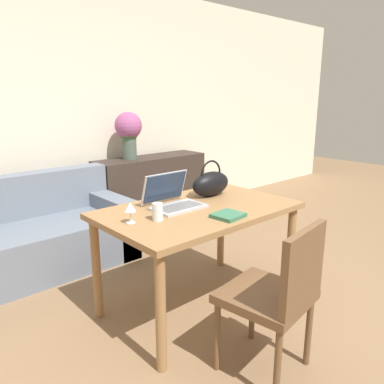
{
  "coord_description": "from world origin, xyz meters",
  "views": [
    {
      "loc": [
        -1.68,
        -1.2,
        1.51
      ],
      "look_at": [
        -0.05,
        0.61,
        0.88
      ],
      "focal_mm": 35.0,
      "sensor_mm": 36.0,
      "label": 1
    }
  ],
  "objects_px": {
    "chair": "(278,291)",
    "flower_vase": "(129,130)",
    "wine_glass": "(130,208)",
    "couch": "(23,241)",
    "drinking_glass": "(158,212)",
    "laptop": "(172,198)",
    "handbag": "(211,183)"
  },
  "relations": [
    {
      "from": "handbag",
      "to": "flower_vase",
      "type": "bearing_deg",
      "value": 79.15
    },
    {
      "from": "handbag",
      "to": "chair",
      "type": "bearing_deg",
      "value": -114.56
    },
    {
      "from": "handbag",
      "to": "wine_glass",
      "type": "bearing_deg",
      "value": -170.67
    },
    {
      "from": "chair",
      "to": "drinking_glass",
      "type": "bearing_deg",
      "value": 98.44
    },
    {
      "from": "drinking_glass",
      "to": "wine_glass",
      "type": "distance_m",
      "value": 0.17
    },
    {
      "from": "wine_glass",
      "to": "drinking_glass",
      "type": "bearing_deg",
      "value": -24.0
    },
    {
      "from": "drinking_glass",
      "to": "flower_vase",
      "type": "xyz_separation_m",
      "value": [
        0.97,
        1.83,
        0.32
      ]
    },
    {
      "from": "chair",
      "to": "wine_glass",
      "type": "relative_size",
      "value": 6.76
    },
    {
      "from": "chair",
      "to": "flower_vase",
      "type": "bearing_deg",
      "value": 65.96
    },
    {
      "from": "couch",
      "to": "flower_vase",
      "type": "xyz_separation_m",
      "value": [
        1.35,
        0.37,
        0.84
      ]
    },
    {
      "from": "laptop",
      "to": "wine_glass",
      "type": "xyz_separation_m",
      "value": [
        -0.41,
        -0.11,
        0.03
      ]
    },
    {
      "from": "laptop",
      "to": "flower_vase",
      "type": "distance_m",
      "value": 1.82
    },
    {
      "from": "couch",
      "to": "drinking_glass",
      "type": "xyz_separation_m",
      "value": [
        0.38,
        -1.46,
        0.53
      ]
    },
    {
      "from": "laptop",
      "to": "wine_glass",
      "type": "bearing_deg",
      "value": -165.12
    },
    {
      "from": "wine_glass",
      "to": "flower_vase",
      "type": "relative_size",
      "value": 0.25
    },
    {
      "from": "chair",
      "to": "flower_vase",
      "type": "height_order",
      "value": "flower_vase"
    },
    {
      "from": "chair",
      "to": "couch",
      "type": "relative_size",
      "value": 0.48
    },
    {
      "from": "couch",
      "to": "handbag",
      "type": "relative_size",
      "value": 5.27
    },
    {
      "from": "flower_vase",
      "to": "drinking_glass",
      "type": "bearing_deg",
      "value": -117.97
    },
    {
      "from": "couch",
      "to": "laptop",
      "type": "xyz_separation_m",
      "value": [
        0.64,
        -1.28,
        0.53
      ]
    },
    {
      "from": "drinking_glass",
      "to": "flower_vase",
      "type": "relative_size",
      "value": 0.21
    },
    {
      "from": "drinking_glass",
      "to": "chair",
      "type": "bearing_deg",
      "value": -73.7
    },
    {
      "from": "chair",
      "to": "laptop",
      "type": "xyz_separation_m",
      "value": [
        0.04,
        0.93,
        0.32
      ]
    },
    {
      "from": "handbag",
      "to": "laptop",
      "type": "bearing_deg",
      "value": -176.53
    },
    {
      "from": "drinking_glass",
      "to": "handbag",
      "type": "height_order",
      "value": "handbag"
    },
    {
      "from": "chair",
      "to": "handbag",
      "type": "relative_size",
      "value": 2.51
    },
    {
      "from": "laptop",
      "to": "wine_glass",
      "type": "relative_size",
      "value": 2.8
    },
    {
      "from": "handbag",
      "to": "flower_vase",
      "type": "relative_size",
      "value": 0.67
    },
    {
      "from": "chair",
      "to": "wine_glass",
      "type": "bearing_deg",
      "value": 106.54
    },
    {
      "from": "couch",
      "to": "drinking_glass",
      "type": "height_order",
      "value": "drinking_glass"
    },
    {
      "from": "couch",
      "to": "drinking_glass",
      "type": "relative_size",
      "value": 16.74
    },
    {
      "from": "laptop",
      "to": "handbag",
      "type": "distance_m",
      "value": 0.4
    }
  ]
}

